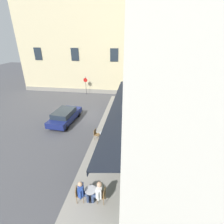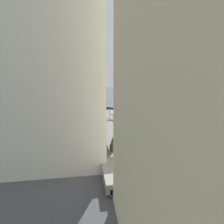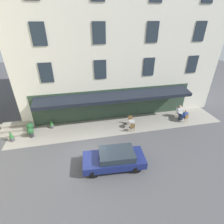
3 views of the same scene
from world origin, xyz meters
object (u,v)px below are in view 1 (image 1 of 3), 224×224
Objects in this scene: potted_plant_mid_terrace at (120,94)px; cafe_chair_wicker_near_door at (96,134)px; no_parking_sign at (86,82)px; potted_plant_under_sign at (120,98)px; cafe_chair_wicker_by_window at (78,193)px; seated_patron_in_blue at (82,191)px; parked_car_navy at (65,116)px; cafe_chair_wicker_back_row at (103,195)px; cafe_table_mid_terrace at (103,135)px; seated_companion_in_white at (98,191)px; cafe_table_near_entrance at (91,193)px; cafe_chair_wicker_kerbside at (111,136)px; potted_plant_entrance_right at (127,97)px; potted_plant_entrance_left at (128,104)px.

cafe_chair_wicker_near_door is at bearing 175.36° from potted_plant_mid_terrace.
potted_plant_mid_terrace is at bearing -98.09° from no_parking_sign.
cafe_chair_wicker_by_window is at bearing 177.27° from potted_plant_under_sign.
cafe_chair_wicker_by_window is 0.70× the size of seated_patron_in_blue.
potted_plant_mid_terrace is at bearing -29.75° from parked_car_navy.
parked_car_navy reaches higher than cafe_chair_wicker_back_row.
cafe_table_mid_terrace is at bearing -99.98° from cafe_chair_wicker_near_door.
seated_companion_in_white reaches higher than parked_car_navy.
cafe_chair_wicker_by_window reaches higher than cafe_table_mid_terrace.
cafe_table_near_entrance is 1.00× the size of cafe_table_mid_terrace.
seated_companion_in_white is (0.06, -0.82, 0.03)m from seated_patron_in_blue.
cafe_chair_wicker_kerbside reaches higher than cafe_table_mid_terrace.
seated_companion_in_white reaches higher than cafe_chair_wicker_near_door.
cafe_table_near_entrance is 0.82× the size of cafe_chair_wicker_near_door.
parked_car_navy is (8.16, 4.76, 0.22)m from cafe_table_near_entrance.
cafe_chair_wicker_back_row is at bearing -169.29° from cafe_table_mid_terrace.
potted_plant_mid_terrace reaches higher than cafe_chair_wicker_near_door.
potted_plant_entrance_right is 1.04× the size of potted_plant_entrance_left.
seated_patron_in_blue is at bearing -164.42° from no_parking_sign.
parked_car_navy is (-8.71, -0.37, -1.08)m from no_parking_sign.
cafe_chair_wicker_kerbside is 1.01× the size of potted_plant_under_sign.
cafe_table_mid_terrace is at bearing -157.43° from no_parking_sign.
seated_companion_in_white is at bearing -178.72° from potted_plant_under_sign.
seated_patron_in_blue is 14.99m from potted_plant_entrance_right.
cafe_chair_wicker_kerbside is at bearing -179.27° from potted_plant_under_sign.
cafe_chair_wicker_kerbside is (5.42, -0.20, 0.06)m from cafe_table_near_entrance.
seated_companion_in_white is 13.05m from potted_plant_entrance_left.
cafe_table_near_entrance is 14.65m from potted_plant_under_sign.
parked_car_navy is at bearing 143.23° from potted_plant_under_sign.
potted_plant_entrance_right is 0.90× the size of potted_plant_mid_terrace.
parked_car_navy is (2.74, 4.96, 0.16)m from cafe_chair_wicker_kerbside.
seated_patron_in_blue is (0.04, -0.21, 0.15)m from cafe_chair_wicker_by_window.
potted_plant_under_sign is at bearing -2.73° from cafe_chair_wicker_by_window.
no_parking_sign is (16.95, 4.73, 1.10)m from seated_patron_in_blue.
cafe_chair_wicker_back_row is 17.90m from no_parking_sign.
seated_patron_in_blue is 14.74m from potted_plant_under_sign.
cafe_table_mid_terrace is at bearing 10.71° from cafe_chair_wicker_back_row.
cafe_chair_wicker_back_row is at bearing -93.12° from seated_companion_in_white.
cafe_chair_wicker_by_window is at bearing 178.48° from potted_plant_mid_terrace.
parked_car_navy reaches higher than seated_patron_in_blue.
seated_patron_in_blue is (-5.72, -0.63, 0.15)m from cafe_chair_wicker_near_door.
potted_plant_mid_terrace is (10.53, -0.86, -0.04)m from cafe_chair_wicker_near_door.
cafe_table_mid_terrace is at bearing 4.34° from cafe_table_near_entrance.
parked_car_navy is (-6.49, 4.85, 0.19)m from potted_plant_under_sign.
cafe_chair_wicker_back_row is 0.28m from seated_companion_in_white.
no_parking_sign is at bearing 18.19° from seated_companion_in_white.
cafe_chair_wicker_kerbside is at bearing -99.48° from cafe_table_mid_terrace.
potted_plant_mid_terrace is at bearing -1.52° from cafe_chair_wicker_by_window.
seated_patron_in_blue reaches higher than cafe_chair_wicker_near_door.
no_parking_sign reaches higher than cafe_table_near_entrance.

